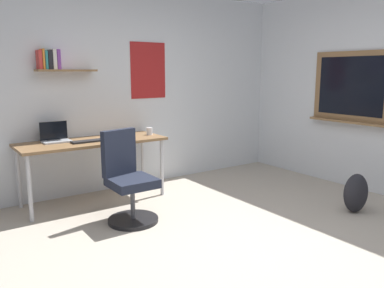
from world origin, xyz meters
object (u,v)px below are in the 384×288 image
at_px(office_chair, 128,183).
at_px(coffee_mug, 149,131).
at_px(desk, 93,146).
at_px(computer_mouse, 111,138).
at_px(backpack, 356,193).
at_px(keyboard, 88,141).
at_px(laptop, 55,137).

bearing_deg(office_chair, coffee_mug, 48.59).
bearing_deg(desk, computer_mouse, -22.20).
bearing_deg(office_chair, computer_mouse, 79.53).
bearing_deg(backpack, office_chair, 150.85).
distance_m(keyboard, backpack, 3.06).
relative_size(keyboard, backpack, 0.85).
height_order(desk, backpack, desk).
bearing_deg(laptop, coffee_mug, -9.12).
relative_size(office_chair, coffee_mug, 10.33).
bearing_deg(keyboard, backpack, -39.93).
bearing_deg(laptop, desk, -21.65).
distance_m(office_chair, laptop, 1.12).
height_order(desk, coffee_mug, coffee_mug).
bearing_deg(keyboard, office_chair, -78.68).
relative_size(office_chair, backpack, 2.19).
relative_size(keyboard, computer_mouse, 3.56).
height_order(desk, office_chair, office_chair).
xyz_separation_m(coffee_mug, backpack, (1.48, -1.99, -0.57)).
bearing_deg(office_chair, backpack, -29.15).
height_order(laptop, backpack, laptop).
height_order(desk, computer_mouse, computer_mouse).
distance_m(office_chair, keyboard, 0.82).
relative_size(computer_mouse, backpack, 0.24).
relative_size(laptop, backpack, 0.71).
xyz_separation_m(office_chair, backpack, (2.17, -1.21, -0.19)).
distance_m(desk, backpack, 3.04).
relative_size(office_chair, keyboard, 2.57).
height_order(laptop, coffee_mug, laptop).
xyz_separation_m(desk, office_chair, (0.06, -0.81, -0.27)).
distance_m(laptop, keyboard, 0.38).
xyz_separation_m(office_chair, coffee_mug, (0.69, 0.78, 0.38)).
distance_m(computer_mouse, coffee_mug, 0.55).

